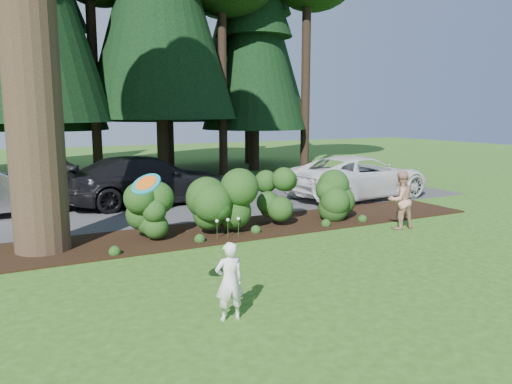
{
  "coord_description": "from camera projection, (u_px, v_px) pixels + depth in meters",
  "views": [
    {
      "loc": [
        -5.45,
        -8.96,
        3.25
      ],
      "look_at": [
        0.17,
        1.75,
        1.3
      ],
      "focal_mm": 35.0,
      "sensor_mm": 36.0,
      "label": 1
    }
  ],
  "objects": [
    {
      "name": "child",
      "position": [
        229.0,
        281.0,
        7.8
      ],
      "size": [
        0.49,
        0.35,
        1.26
      ],
      "primitive_type": "imported",
      "rotation": [
        0.0,
        0.0,
        3.02
      ],
      "color": "white",
      "rests_on": "ground"
    },
    {
      "name": "frisbee",
      "position": [
        146.0,
        184.0,
        7.13
      ],
      "size": [
        0.47,
        0.43,
        0.36
      ],
      "color": "teal",
      "rests_on": "ground"
    },
    {
      "name": "driveway",
      "position": [
        175.0,
        205.0,
        17.41
      ],
      "size": [
        22.0,
        6.0,
        0.03
      ],
      "primitive_type": "cube",
      "color": "#38383A",
      "rests_on": "ground"
    },
    {
      "name": "lily_cluster",
      "position": [
        228.0,
        221.0,
        12.73
      ],
      "size": [
        0.69,
        0.09,
        0.57
      ],
      "color": "#1F3F13",
      "rests_on": "ground"
    },
    {
      "name": "car_white_suv",
      "position": [
        359.0,
        177.0,
        18.72
      ],
      "size": [
        5.98,
        3.18,
        1.6
      ],
      "primitive_type": "imported",
      "rotation": [
        0.0,
        0.0,
        1.66
      ],
      "color": "white",
      "rests_on": "driveway"
    },
    {
      "name": "ground",
      "position": [
        286.0,
        263.0,
        10.85
      ],
      "size": [
        80.0,
        80.0,
        0.0
      ],
      "primitive_type": "plane",
      "color": "#2A5017",
      "rests_on": "ground"
    },
    {
      "name": "shrub_row",
      "position": [
        252.0,
        201.0,
        13.82
      ],
      "size": [
        6.53,
        1.6,
        1.61
      ],
      "color": "#1F3F13",
      "rests_on": "ground"
    },
    {
      "name": "adult",
      "position": [
        400.0,
        200.0,
        13.9
      ],
      "size": [
        0.83,
        0.67,
        1.63
      ],
      "primitive_type": "imported",
      "rotation": [
        0.0,
        0.0,
        3.07
      ],
      "color": "#AD3B17",
      "rests_on": "ground"
    },
    {
      "name": "car_dark_suv",
      "position": [
        149.0,
        180.0,
        17.5
      ],
      "size": [
        5.95,
        2.66,
        1.69
      ],
      "primitive_type": "imported",
      "rotation": [
        0.0,
        0.0,
        1.62
      ],
      "color": "black",
      "rests_on": "driveway"
    },
    {
      "name": "mulch_bed",
      "position": [
        225.0,
        231.0,
        13.69
      ],
      "size": [
        16.0,
        2.5,
        0.05
      ],
      "primitive_type": "cube",
      "color": "black",
      "rests_on": "ground"
    }
  ]
}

